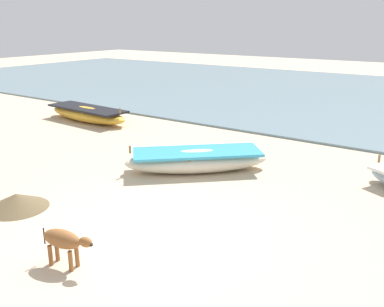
# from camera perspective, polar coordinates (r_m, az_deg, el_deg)

# --- Properties ---
(ground) EXTENTS (80.00, 80.00, 0.00)m
(ground) POSITION_cam_1_polar(r_m,az_deg,el_deg) (8.28, -4.50, -10.44)
(ground) COLOR beige
(sea_water) EXTENTS (60.00, 20.00, 0.08)m
(sea_water) POSITION_cam_1_polar(r_m,az_deg,el_deg) (24.13, 23.35, 6.81)
(sea_water) COLOR slate
(sea_water) RESTS_ON ground
(fishing_boat_2) EXTENTS (4.25, 1.41, 0.77)m
(fishing_boat_2) POSITION_cam_1_polar(r_m,az_deg,el_deg) (17.63, -13.87, 5.21)
(fishing_boat_2) COLOR gold
(fishing_boat_2) RESTS_ON ground
(fishing_boat_4) EXTENTS (3.61, 3.47, 0.78)m
(fishing_boat_4) POSITION_cam_1_polar(r_m,az_deg,el_deg) (11.34, 0.67, -0.87)
(fishing_boat_4) COLOR beige
(fishing_boat_4) RESTS_ON ground
(calf_near_brown) EXTENTS (0.99, 0.41, 0.65)m
(calf_near_brown) POSITION_cam_1_polar(r_m,az_deg,el_deg) (7.28, -16.84, -11.16)
(calf_near_brown) COLOR brown
(calf_near_brown) RESTS_ON ground
(debris_pile_0) EXTENTS (1.88, 1.88, 0.33)m
(debris_pile_0) POSITION_cam_1_polar(r_m,az_deg,el_deg) (9.91, -22.51, -5.90)
(debris_pile_0) COLOR brown
(debris_pile_0) RESTS_ON ground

